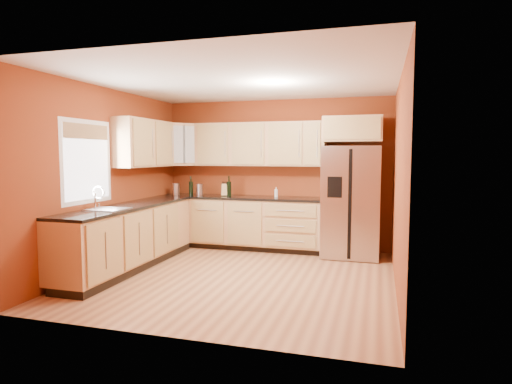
# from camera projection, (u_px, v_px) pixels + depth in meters

# --- Properties ---
(floor) EXTENTS (4.00, 4.00, 0.00)m
(floor) POSITION_uv_depth(u_px,v_px,m) (240.00, 277.00, 5.77)
(floor) COLOR #9A5D3B
(floor) RESTS_ON ground
(ceiling) EXTENTS (4.00, 4.00, 0.00)m
(ceiling) POSITION_uv_depth(u_px,v_px,m) (239.00, 81.00, 5.54)
(ceiling) COLOR silver
(ceiling) RESTS_ON wall_back
(wall_back) EXTENTS (4.00, 0.04, 2.60)m
(wall_back) POSITION_uv_depth(u_px,v_px,m) (275.00, 174.00, 7.57)
(wall_back) COLOR maroon
(wall_back) RESTS_ON floor
(wall_front) EXTENTS (4.00, 0.04, 2.60)m
(wall_front) POSITION_uv_depth(u_px,v_px,m) (168.00, 194.00, 3.74)
(wall_front) COLOR maroon
(wall_front) RESTS_ON floor
(wall_left) EXTENTS (0.04, 4.00, 2.60)m
(wall_left) POSITION_uv_depth(u_px,v_px,m) (109.00, 178.00, 6.21)
(wall_left) COLOR maroon
(wall_left) RESTS_ON floor
(wall_right) EXTENTS (0.04, 4.00, 2.60)m
(wall_right) POSITION_uv_depth(u_px,v_px,m) (399.00, 184.00, 5.10)
(wall_right) COLOR maroon
(wall_right) RESTS_ON floor
(base_cabinets_back) EXTENTS (2.90, 0.60, 0.88)m
(base_cabinets_back) POSITION_uv_depth(u_px,v_px,m) (241.00, 223.00, 7.51)
(base_cabinets_back) COLOR tan
(base_cabinets_back) RESTS_ON floor
(base_cabinets_left) EXTENTS (0.60, 2.80, 0.88)m
(base_cabinets_left) POSITION_uv_depth(u_px,v_px,m) (129.00, 238.00, 6.20)
(base_cabinets_left) COLOR tan
(base_cabinets_left) RESTS_ON floor
(countertop_back) EXTENTS (2.90, 0.62, 0.04)m
(countertop_back) POSITION_uv_depth(u_px,v_px,m) (240.00, 197.00, 7.46)
(countertop_back) COLOR black
(countertop_back) RESTS_ON base_cabinets_back
(countertop_left) EXTENTS (0.62, 2.80, 0.04)m
(countertop_left) POSITION_uv_depth(u_px,v_px,m) (129.00, 206.00, 6.16)
(countertop_left) COLOR black
(countertop_left) RESTS_ON base_cabinets_left
(upper_cabinets_back) EXTENTS (2.30, 0.33, 0.75)m
(upper_cabinets_back) POSITION_uv_depth(u_px,v_px,m) (259.00, 144.00, 7.44)
(upper_cabinets_back) COLOR tan
(upper_cabinets_back) RESTS_ON wall_back
(upper_cabinets_left) EXTENTS (0.33, 1.35, 0.75)m
(upper_cabinets_left) POSITION_uv_depth(u_px,v_px,m) (145.00, 143.00, 6.81)
(upper_cabinets_left) COLOR tan
(upper_cabinets_left) RESTS_ON wall_left
(corner_upper_cabinet) EXTENTS (0.67, 0.67, 0.75)m
(corner_upper_cabinet) POSITION_uv_depth(u_px,v_px,m) (181.00, 145.00, 7.67)
(corner_upper_cabinet) COLOR tan
(corner_upper_cabinet) RESTS_ON wall_back
(over_fridge_cabinet) EXTENTS (0.92, 0.60, 0.40)m
(over_fridge_cabinet) POSITION_uv_depth(u_px,v_px,m) (353.00, 129.00, 6.84)
(over_fridge_cabinet) COLOR tan
(over_fridge_cabinet) RESTS_ON wall_back
(refrigerator) EXTENTS (0.90, 0.75, 1.78)m
(refrigerator) POSITION_uv_depth(u_px,v_px,m) (351.00, 202.00, 6.87)
(refrigerator) COLOR #B5B5BA
(refrigerator) RESTS_ON floor
(window) EXTENTS (0.03, 0.90, 1.00)m
(window) POSITION_uv_depth(u_px,v_px,m) (87.00, 162.00, 5.70)
(window) COLOR white
(window) RESTS_ON wall_left
(sink_faucet) EXTENTS (0.50, 0.42, 0.30)m
(sink_faucet) POSITION_uv_depth(u_px,v_px,m) (107.00, 198.00, 5.67)
(sink_faucet) COLOR silver
(sink_faucet) RESTS_ON countertop_left
(canister_left) EXTENTS (0.15, 0.15, 0.20)m
(canister_left) POSITION_uv_depth(u_px,v_px,m) (200.00, 190.00, 7.63)
(canister_left) COLOR #B5B5BA
(canister_left) RESTS_ON countertop_back
(canister_right) EXTENTS (0.14, 0.14, 0.21)m
(canister_right) POSITION_uv_depth(u_px,v_px,m) (176.00, 189.00, 7.72)
(canister_right) COLOR #B5B5BA
(canister_right) RESTS_ON countertop_back
(wine_bottle_a) EXTENTS (0.09, 0.09, 0.35)m
(wine_bottle_a) POSITION_uv_depth(u_px,v_px,m) (229.00, 186.00, 7.52)
(wine_bottle_a) COLOR black
(wine_bottle_a) RESTS_ON countertop_back
(wine_bottle_b) EXTENTS (0.09, 0.09, 0.34)m
(wine_bottle_b) POSITION_uv_depth(u_px,v_px,m) (191.00, 186.00, 7.69)
(wine_bottle_b) COLOR black
(wine_bottle_b) RESTS_ON countertop_back
(knife_block) EXTENTS (0.11, 0.11, 0.21)m
(knife_block) POSITION_uv_depth(u_px,v_px,m) (225.00, 190.00, 7.56)
(knife_block) COLOR tan
(knife_block) RESTS_ON countertop_back
(soap_dispenser) EXTENTS (0.07, 0.07, 0.17)m
(soap_dispenser) POSITION_uv_depth(u_px,v_px,m) (276.00, 192.00, 7.31)
(soap_dispenser) COLOR silver
(soap_dispenser) RESTS_ON countertop_back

